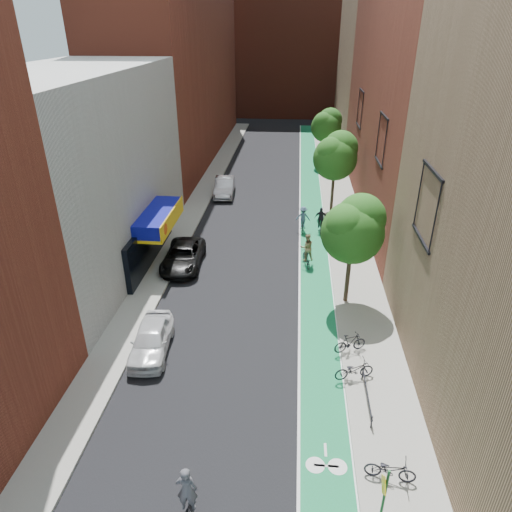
% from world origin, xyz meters
% --- Properties ---
extents(ground, '(160.00, 160.00, 0.00)m').
position_xyz_m(ground, '(0.00, 0.00, 0.00)').
color(ground, black).
rests_on(ground, ground).
extents(bike_lane, '(2.00, 68.00, 0.01)m').
position_xyz_m(bike_lane, '(4.00, 26.00, 0.01)').
color(bike_lane, '#147433').
rests_on(bike_lane, ground).
extents(sidewalk_left, '(2.00, 68.00, 0.15)m').
position_xyz_m(sidewalk_left, '(-6.00, 26.00, 0.07)').
color(sidewalk_left, gray).
rests_on(sidewalk_left, ground).
extents(sidewalk_right, '(3.00, 68.00, 0.15)m').
position_xyz_m(sidewalk_right, '(6.50, 26.00, 0.07)').
color(sidewalk_right, gray).
rests_on(sidewalk_right, ground).
extents(building_left_white, '(8.00, 20.00, 12.00)m').
position_xyz_m(building_left_white, '(-11.00, 14.00, 6.00)').
color(building_left_white, silver).
rests_on(building_left_white, ground).
extents(building_left_far_red, '(8.00, 36.00, 22.00)m').
position_xyz_m(building_left_far_red, '(-11.00, 42.00, 11.00)').
color(building_left_far_red, maroon).
rests_on(building_left_far_red, ground).
extents(building_right_mid_red, '(8.00, 28.00, 22.00)m').
position_xyz_m(building_right_mid_red, '(12.00, 26.00, 11.00)').
color(building_right_mid_red, maroon).
rests_on(building_right_mid_red, ground).
extents(building_right_far_tan, '(8.00, 20.00, 18.00)m').
position_xyz_m(building_right_far_tan, '(12.00, 50.00, 9.00)').
color(building_right_far_tan, '#8C6B4C').
rests_on(building_right_far_tan, ground).
extents(building_far_closure, '(30.00, 14.00, 20.00)m').
position_xyz_m(building_far_closure, '(0.00, 72.00, 10.00)').
color(building_far_closure, maroon).
rests_on(building_far_closure, ground).
extents(tree_near, '(3.40, 3.36, 6.42)m').
position_xyz_m(tree_near, '(5.65, 10.02, 4.66)').
color(tree_near, '#332619').
rests_on(tree_near, ground).
extents(tree_mid, '(3.55, 3.53, 6.74)m').
position_xyz_m(tree_mid, '(5.65, 24.02, 4.89)').
color(tree_mid, '#332619').
rests_on(tree_mid, ground).
extents(tree_far, '(3.30, 3.25, 6.21)m').
position_xyz_m(tree_far, '(5.65, 38.02, 4.50)').
color(tree_far, '#332619').
rests_on(tree_far, ground).
extents(sign_pole, '(0.13, 0.71, 3.00)m').
position_xyz_m(sign_pole, '(5.38, -3.50, 1.84)').
color(sign_pole, '#194C26').
rests_on(sign_pole, sidewalk_right).
extents(parked_car_white, '(2.07, 4.37, 1.45)m').
position_xyz_m(parked_car_white, '(-4.12, 4.78, 0.72)').
color(parked_car_white, silver).
rests_on(parked_car_white, ground).
extents(parked_car_black, '(2.52, 5.16, 1.41)m').
position_xyz_m(parked_car_black, '(-4.60, 13.54, 0.71)').
color(parked_car_black, black).
rests_on(parked_car_black, ground).
extents(parked_car_silver, '(2.06, 4.95, 1.59)m').
position_xyz_m(parked_car_silver, '(-3.97, 27.47, 0.80)').
color(parked_car_silver, gray).
rests_on(parked_car_silver, ground).
extents(cyclist_lead, '(0.69, 1.61, 2.19)m').
position_xyz_m(cyclist_lead, '(-0.54, -3.29, 0.78)').
color(cyclist_lead, black).
rests_on(cyclist_lead, ground).
extents(cyclist_lane_near, '(1.04, 1.80, 2.20)m').
position_xyz_m(cyclist_lane_near, '(3.41, 14.35, 0.95)').
color(cyclist_lane_near, black).
rests_on(cyclist_lane_near, ground).
extents(cyclist_lane_mid, '(0.97, 1.70, 1.97)m').
position_xyz_m(cyclist_lane_mid, '(4.55, 19.75, 0.74)').
color(cyclist_lane_mid, black).
rests_on(cyclist_lane_mid, ground).
extents(cyclist_lane_far, '(1.08, 1.57, 1.99)m').
position_xyz_m(cyclist_lane_far, '(3.20, 19.79, 0.91)').
color(cyclist_lane_far, black).
rests_on(cyclist_lane_far, ground).
extents(parked_bike_near, '(1.82, 0.84, 0.92)m').
position_xyz_m(parked_bike_near, '(6.12, -1.42, 0.61)').
color(parked_bike_near, black).
rests_on(parked_bike_near, sidewalk_right).
extents(parked_bike_mid, '(1.69, 1.03, 0.98)m').
position_xyz_m(parked_bike_mid, '(5.40, 5.45, 0.64)').
color(parked_bike_mid, black).
rests_on(parked_bike_mid, sidewalk_right).
extents(parked_bike_far, '(1.90, 1.12, 0.94)m').
position_xyz_m(parked_bike_far, '(5.40, 3.57, 0.62)').
color(parked_bike_far, black).
rests_on(parked_bike_far, sidewalk_right).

